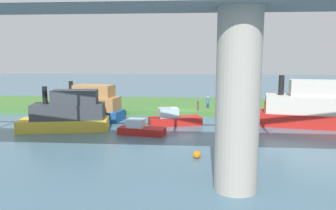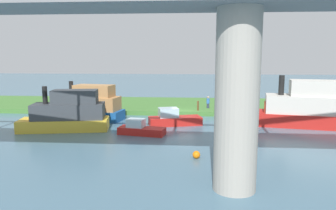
# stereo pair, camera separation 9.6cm
# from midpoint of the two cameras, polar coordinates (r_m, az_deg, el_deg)

# --- Properties ---
(ground_plane) EXTENTS (160.00, 160.00, 0.00)m
(ground_plane) POSITION_cam_midpoint_polar(r_m,az_deg,el_deg) (35.71, 2.60, -1.97)
(ground_plane) COLOR #476B7F
(grassy_bank) EXTENTS (80.00, 12.00, 0.50)m
(grassy_bank) POSITION_cam_midpoint_polar(r_m,az_deg,el_deg) (41.58, 2.88, -0.09)
(grassy_bank) COLOR #427533
(grassy_bank) RESTS_ON ground
(bridge_pylon) EXTENTS (2.13, 2.13, 8.88)m
(bridge_pylon) POSITION_cam_midpoint_polar(r_m,az_deg,el_deg) (15.89, 12.05, 0.53)
(bridge_pylon) COLOR #9E998E
(bridge_pylon) RESTS_ON ground
(person_on_bank) EXTENTS (0.51, 0.51, 1.39)m
(person_on_bank) POSITION_cam_midpoint_polar(r_m,az_deg,el_deg) (38.20, 6.98, 0.51)
(person_on_bank) COLOR #2D334C
(person_on_bank) RESTS_ON grassy_bank
(mooring_post) EXTENTS (0.20, 0.20, 1.07)m
(mooring_post) POSITION_cam_midpoint_polar(r_m,az_deg,el_deg) (36.41, 5.22, -0.13)
(mooring_post) COLOR brown
(mooring_post) RESTS_ON grassy_bank
(motorboat_white) EXTENTS (8.14, 3.80, 4.00)m
(motorboat_white) POSITION_cam_midpoint_polar(r_m,az_deg,el_deg) (34.54, -14.09, -0.10)
(motorboat_white) COLOR #195199
(motorboat_white) RESTS_ON ground
(motorboat_red) EXTENTS (5.31, 3.04, 1.67)m
(motorboat_red) POSITION_cam_midpoint_polar(r_m,az_deg,el_deg) (31.10, 0.88, -2.46)
(motorboat_red) COLOR red
(motorboat_red) RESTS_ON ground
(pontoon_yellow) EXTENTS (9.80, 4.80, 4.80)m
(pontoon_yellow) POSITION_cam_midpoint_polar(r_m,az_deg,el_deg) (33.04, 22.97, -0.42)
(pontoon_yellow) COLOR red
(pontoon_yellow) RESTS_ON ground
(riverboat_paddlewheel) EXTENTS (8.09, 3.87, 3.97)m
(riverboat_paddlewheel) POSITION_cam_midpoint_polar(r_m,az_deg,el_deg) (30.21, -17.53, -1.52)
(riverboat_paddlewheel) COLOR gold
(riverboat_paddlewheel) RESTS_ON ground
(skiff_small) EXTENTS (4.15, 2.13, 1.32)m
(skiff_small) POSITION_cam_midpoint_polar(r_m,az_deg,el_deg) (27.53, -5.00, -4.25)
(skiff_small) COLOR red
(skiff_small) RESTS_ON ground
(marker_buoy) EXTENTS (0.50, 0.50, 0.50)m
(marker_buoy) POSITION_cam_midpoint_polar(r_m,az_deg,el_deg) (21.34, 5.00, -8.75)
(marker_buoy) COLOR orange
(marker_buoy) RESTS_ON ground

